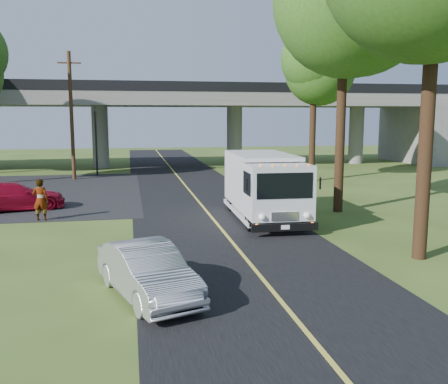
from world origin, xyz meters
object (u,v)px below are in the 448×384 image
object	(u,v)px
utility_pole	(71,115)
pedestrian	(41,200)
tree_right_mid	(351,2)
step_van	(264,184)
silver_sedan	(147,271)
traffic_signal	(96,134)
red_sedan	(14,196)
tree_right_far	(318,60)

from	to	relation	value
utility_pole	pedestrian	xyz separation A→B (m)	(0.09, -14.59, -3.67)
tree_right_mid	step_van	world-z (taller)	tree_right_mid
tree_right_mid	pedestrian	bearing A→B (deg)	177.64
tree_right_mid	silver_sedan	bearing A→B (deg)	-134.69
traffic_signal	step_van	world-z (taller)	traffic_signal
tree_right_mid	step_van	distance (m)	9.13
utility_pole	step_van	world-z (taller)	utility_pole
tree_right_mid	red_sedan	xyz separation A→B (m)	(-15.51, 3.37, -8.92)
utility_pole	silver_sedan	world-z (taller)	utility_pole
step_van	traffic_signal	bearing A→B (deg)	115.89
utility_pole	red_sedan	bearing A→B (deg)	-97.75
tree_right_far	tree_right_mid	bearing A→B (deg)	-104.28
utility_pole	step_van	size ratio (longest dim) A/B	1.30
tree_right_far	traffic_signal	bearing A→B (deg)	157.93
tree_right_mid	red_sedan	bearing A→B (deg)	167.73
traffic_signal	red_sedan	world-z (taller)	traffic_signal
tree_right_far	red_sedan	distance (m)	21.25
tree_right_far	pedestrian	world-z (taller)	tree_right_far
tree_right_far	pedestrian	xyz separation A→B (m)	(-16.62, -10.43, -7.38)
tree_right_far	pedestrian	size ratio (longest dim) A/B	5.96
traffic_signal	silver_sedan	distance (m)	27.14
utility_pole	silver_sedan	bearing A→B (deg)	-80.19
tree_right_far	step_van	xyz separation A→B (m)	(-7.00, -12.01, -6.74)
red_sedan	silver_sedan	size ratio (longest dim) A/B	1.15
traffic_signal	pedestrian	xyz separation A→B (m)	(-1.41, -16.59, -2.28)
step_van	red_sedan	world-z (taller)	step_van
traffic_signal	tree_right_mid	bearing A→B (deg)	-54.14
traffic_signal	red_sedan	xyz separation A→B (m)	(-3.10, -13.79, -2.52)
silver_sedan	utility_pole	bearing A→B (deg)	80.93
utility_pole	tree_right_mid	xyz separation A→B (m)	(13.91, -15.16, 5.01)
pedestrian	tree_right_mid	bearing A→B (deg)	-173.54
silver_sedan	pedestrian	xyz separation A→B (m)	(-4.21, 10.28, 0.25)
red_sedan	silver_sedan	world-z (taller)	red_sedan
red_sedan	step_van	bearing A→B (deg)	-126.00
traffic_signal	step_van	xyz separation A→B (m)	(8.20, -18.17, -1.64)
step_van	utility_pole	bearing A→B (deg)	122.55
utility_pole	silver_sedan	distance (m)	25.55
utility_pole	red_sedan	size ratio (longest dim) A/B	1.91
utility_pole	silver_sedan	size ratio (longest dim) A/B	2.20
red_sedan	pedestrian	size ratio (longest dim) A/B	2.55
pedestrian	step_van	bearing A→B (deg)	179.50
red_sedan	tree_right_mid	bearing A→B (deg)	-117.09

